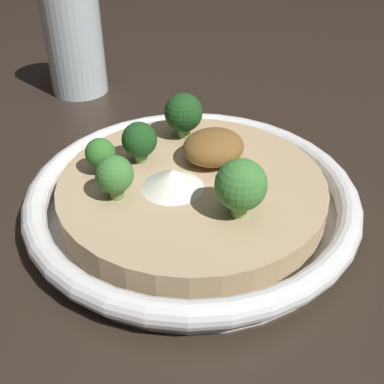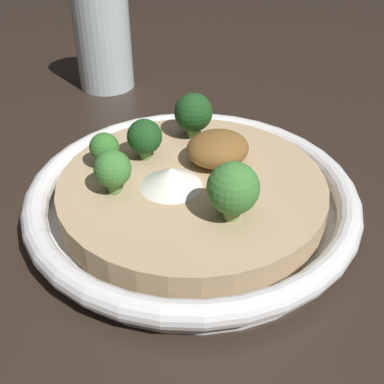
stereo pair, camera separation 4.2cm
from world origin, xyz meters
name	(u,v)px [view 1 (the left image)]	position (x,y,z in m)	size (l,w,h in m)	color
ground_plane	(192,212)	(0.00, 0.00, 0.00)	(6.00, 6.00, 0.00)	#2D231C
risotto_bowl	(192,196)	(0.00, 0.00, 0.02)	(0.29, 0.29, 0.04)	white
cheese_sprinkle	(173,180)	(0.02, 0.00, 0.04)	(0.05, 0.05, 0.02)	white
crispy_onion_garnish	(213,147)	(-0.03, -0.02, 0.05)	(0.06, 0.05, 0.03)	brown
broccoli_back	(241,186)	(-0.01, 0.06, 0.06)	(0.04, 0.04, 0.05)	#84A856
broccoli_right	(115,175)	(0.07, -0.01, 0.06)	(0.03, 0.03, 0.04)	#668E47
broccoli_front_left	(183,113)	(-0.03, -0.07, 0.06)	(0.04, 0.04, 0.04)	#759E4C
broccoli_front	(139,140)	(0.02, -0.05, 0.06)	(0.03, 0.03, 0.04)	#668E47
broccoli_front_right	(100,154)	(0.06, -0.05, 0.05)	(0.03, 0.03, 0.03)	#84A856
drinking_glass	(74,43)	(-0.02, -0.31, 0.06)	(0.07, 0.07, 0.13)	silver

